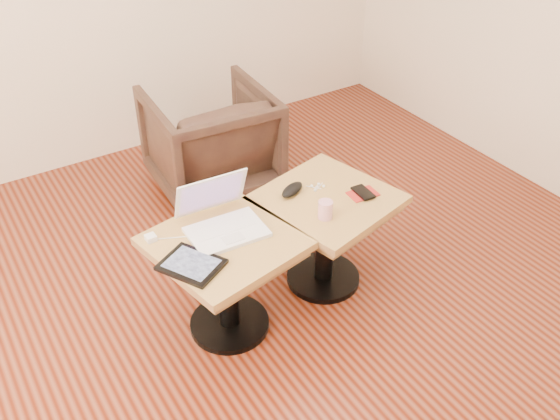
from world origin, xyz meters
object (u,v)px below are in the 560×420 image
side_table_right (326,219)px  striped_cup (325,210)px  armchair (211,141)px  laptop (222,219)px  side_table_left (226,263)px

side_table_right → striped_cup: bearing=-143.3°
armchair → laptop: bearing=70.2°
side_table_right → laptop: (-0.54, 0.05, 0.18)m
side_table_left → armchair: bearing=55.1°
side_table_right → armchair: (-0.07, 1.11, -0.07)m
side_table_right → laptop: size_ratio=2.01×
laptop → striped_cup: bearing=-19.9°
laptop → striped_cup: laptop is taller
side_table_left → side_table_right: (0.57, 0.03, 0.00)m
laptop → armchair: size_ratio=0.48×
striped_cup → side_table_left: bearing=168.0°
side_table_left → striped_cup: bearing=-23.1°
side_table_right → laptop: bearing=160.6°
laptop → armchair: bearing=69.1°
laptop → striped_cup: (0.43, -0.18, -0.00)m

